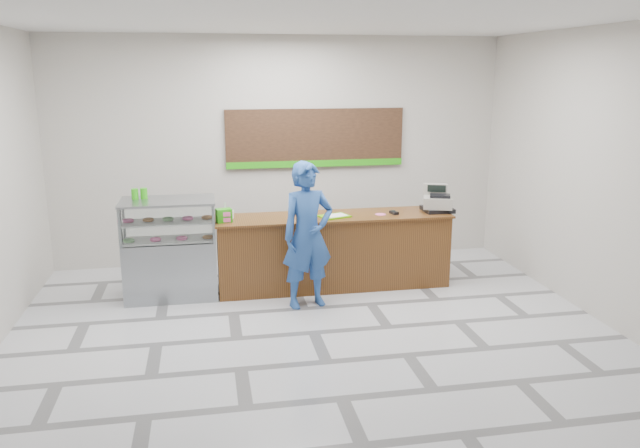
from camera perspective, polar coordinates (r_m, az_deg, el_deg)
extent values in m
plane|color=#BBBBC0|center=(7.38, -0.56, -9.90)|extent=(7.00, 7.00, 0.00)
plane|color=beige|center=(9.80, -3.64, 6.67)|extent=(7.00, 0.00, 7.00)
plane|color=silver|center=(6.77, -0.63, 18.33)|extent=(7.00, 7.00, 0.00)
cube|color=brown|center=(8.73, 1.23, -2.59)|extent=(3.20, 0.70, 1.00)
cube|color=brown|center=(8.60, 1.25, 0.71)|extent=(3.26, 0.76, 0.03)
cube|color=gray|center=(8.61, -13.44, -3.92)|extent=(1.20, 0.70, 0.80)
cube|color=white|center=(8.44, -13.68, 0.29)|extent=(1.20, 0.70, 0.50)
cube|color=gray|center=(8.38, -13.78, 2.05)|extent=(1.22, 0.72, 0.03)
cube|color=silver|center=(8.49, -13.59, -1.22)|extent=(1.14, 0.64, 0.02)
cube|color=silver|center=(8.44, -13.68, 0.36)|extent=(1.14, 0.64, 0.02)
torus|color=#7CC172|center=(8.43, -17.03, -1.31)|extent=(0.15, 0.15, 0.05)
torus|color=pink|center=(8.40, -14.77, -1.22)|extent=(0.15, 0.15, 0.05)
torus|color=pink|center=(8.38, -12.50, -1.12)|extent=(0.15, 0.15, 0.05)
torus|color=#985927|center=(8.37, -10.22, -1.02)|extent=(0.15, 0.15, 0.05)
torus|color=pink|center=(8.52, -17.04, 0.51)|extent=(0.15, 0.15, 0.05)
torus|color=#985927|center=(8.50, -15.36, 0.58)|extent=(0.15, 0.15, 0.05)
torus|color=#7CC172|center=(8.48, -13.68, 0.66)|extent=(0.15, 0.15, 0.05)
torus|color=pink|center=(8.47, -11.99, 0.73)|extent=(0.15, 0.15, 0.05)
torus|color=#985927|center=(8.46, -10.30, 0.81)|extent=(0.15, 0.15, 0.05)
cube|color=black|center=(9.81, -0.41, 7.88)|extent=(2.80, 0.05, 0.90)
cube|color=#28A511|center=(9.84, -0.38, 5.55)|extent=(2.80, 0.02, 0.10)
cube|color=black|center=(8.99, 10.68, 1.34)|extent=(0.40, 0.40, 0.06)
cube|color=gray|center=(8.97, 10.71, 2.02)|extent=(0.51, 0.52, 0.16)
cube|color=black|center=(8.88, 10.92, 2.54)|extent=(0.33, 0.28, 0.04)
cube|color=gray|center=(9.05, 10.48, 3.15)|extent=(0.35, 0.21, 0.16)
cube|color=black|center=(9.00, 10.61, 3.21)|extent=(0.25, 0.10, 0.10)
cube|color=black|center=(8.73, 6.77, 1.04)|extent=(0.10, 0.16, 0.04)
cube|color=#57AF02|center=(8.50, 1.32, 0.72)|extent=(0.46, 0.40, 0.02)
cube|color=white|center=(8.50, 1.46, 0.80)|extent=(0.33, 0.28, 0.00)
cube|color=white|center=(8.47, -8.44, 0.83)|extent=(0.17, 0.17, 0.11)
cylinder|color=silver|center=(8.39, -8.64, 0.77)|extent=(0.09, 0.09, 0.13)
cube|color=#28A511|center=(8.29, -8.78, 0.77)|extent=(0.22, 0.17, 0.18)
cylinder|color=pink|center=(8.69, 5.55, 0.89)|extent=(0.15, 0.15, 0.00)
cylinder|color=#28A511|center=(8.52, -16.57, 2.65)|extent=(0.09, 0.09, 0.14)
cylinder|color=#28A511|center=(8.52, -15.80, 2.71)|extent=(0.09, 0.09, 0.14)
imported|color=#244C95|center=(7.91, -1.13, -1.03)|extent=(0.77, 0.60, 1.88)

